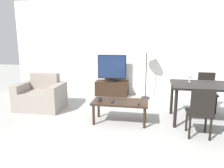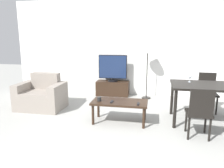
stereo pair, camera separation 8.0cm
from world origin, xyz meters
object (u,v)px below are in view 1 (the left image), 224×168
dining_chair_near (200,110)px  remote_primary (112,102)px  floor_lamp (147,50)px  coffee_table (120,104)px  tv_stand (112,88)px  remote_secondary (139,104)px  armchair (41,96)px  cup_white_near (100,99)px  tv (112,68)px  dining_chair_far (206,90)px  dining_table (205,89)px  wine_glass_left (190,77)px

dining_chair_near → remote_primary: size_ratio=5.77×
dining_chair_near → floor_lamp: floor_lamp is taller
remote_primary → coffee_table: bearing=34.4°
tv_stand → remote_secondary: (0.88, -2.11, 0.24)m
armchair → cup_white_near: bearing=-20.8°
remote_secondary → tv_stand: bearing=112.6°
tv → dining_chair_far: size_ratio=0.93×
tv → floor_lamp: size_ratio=0.52×
dining_table → dining_chair_near: dining_chair_near is taller
tv_stand → remote_secondary: bearing=-67.4°
dining_table → floor_lamp: bearing=127.1°
armchair → dining_table: size_ratio=0.83×
dining_chair_near → dining_chair_far: same height
floor_lamp → remote_primary: (-0.59, -1.93, -0.88)m
dining_chair_near → dining_table: bearing=73.5°
tv → coffee_table: tv is taller
cup_white_near → wine_glass_left: (1.74, 0.56, 0.39)m
remote_primary → cup_white_near: 0.26m
tv_stand → dining_table: dining_table is taller
tv_stand → dining_table: (2.12, -1.67, 0.47)m
armchair → remote_secondary: 2.40m
dining_chair_far → floor_lamp: 1.80m
remote_primary → remote_secondary: same height
tv_stand → cup_white_near: (0.12, -2.04, 0.27)m
dining_chair_near → wine_glass_left: (-0.04, 0.94, 0.39)m
tv → remote_primary: bearing=-79.8°
remote_primary → remote_secondary: size_ratio=1.00×
armchair → dining_chair_near: bearing=-16.1°
dining_chair_far → remote_secondary: 1.88m
tv → tv_stand: bearing=90.0°
dining_chair_near → remote_primary: 1.57m
coffee_table → wine_glass_left: bearing=20.1°
tv → armchair: bearing=-134.5°
tv → wine_glass_left: (1.86, -1.48, 0.08)m
tv → floor_lamp: (0.96, -0.14, 0.53)m
dining_chair_far → dining_table: bearing=-106.5°
dining_chair_near → remote_secondary: bearing=163.2°
coffee_table → dining_table: (1.61, 0.30, 0.29)m
dining_table → floor_lamp: floor_lamp is taller
armchair → tv: size_ratio=1.30×
tv_stand → wine_glass_left: 2.47m
tv → dining_chair_far: 2.54m
floor_lamp → dining_table: bearing=-52.9°
dining_table → dining_chair_far: size_ratio=1.45×
tv_stand → wine_glass_left: bearing=-38.6°
armchair → remote_secondary: armchair is taller
tv_stand → dining_chair_near: dining_chair_near is taller
dining_chair_near → remote_secondary: size_ratio=5.77×
dining_chair_near → remote_secondary: 1.07m
tv_stand → cup_white_near: cup_white_near is taller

